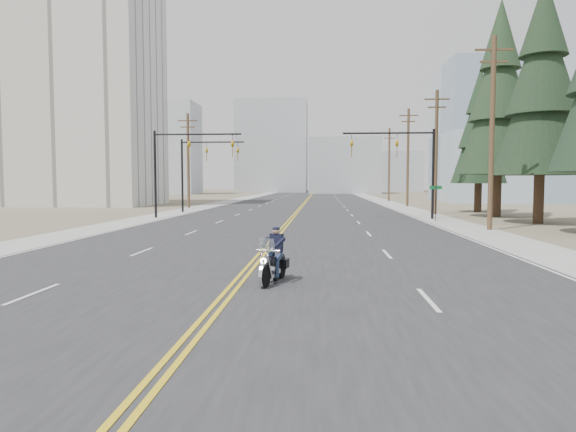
# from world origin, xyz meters

# --- Properties ---
(ground_plane) EXTENTS (400.00, 400.00, 0.00)m
(ground_plane) POSITION_xyz_m (0.00, 0.00, 0.00)
(ground_plane) COLOR #776D56
(ground_plane) RESTS_ON ground
(road) EXTENTS (20.00, 200.00, 0.01)m
(road) POSITION_xyz_m (0.00, 70.00, 0.01)
(road) COLOR #303033
(road) RESTS_ON ground
(sidewalk_left) EXTENTS (3.00, 200.00, 0.01)m
(sidewalk_left) POSITION_xyz_m (-11.50, 70.00, 0.01)
(sidewalk_left) COLOR #A5A5A0
(sidewalk_left) RESTS_ON ground
(sidewalk_right) EXTENTS (3.00, 200.00, 0.01)m
(sidewalk_right) POSITION_xyz_m (11.50, 70.00, 0.01)
(sidewalk_right) COLOR #A5A5A0
(sidewalk_right) RESTS_ON ground
(traffic_mast_left) EXTENTS (7.10, 0.26, 7.00)m
(traffic_mast_left) POSITION_xyz_m (-8.98, 32.00, 4.94)
(traffic_mast_left) COLOR black
(traffic_mast_left) RESTS_ON ground
(traffic_mast_right) EXTENTS (7.10, 0.26, 7.00)m
(traffic_mast_right) POSITION_xyz_m (8.98, 32.00, 4.94)
(traffic_mast_right) COLOR black
(traffic_mast_right) RESTS_ON ground
(traffic_mast_far) EXTENTS (6.10, 0.26, 7.00)m
(traffic_mast_far) POSITION_xyz_m (-9.31, 40.00, 4.87)
(traffic_mast_far) COLOR black
(traffic_mast_far) RESTS_ON ground
(street_sign) EXTENTS (0.90, 0.06, 2.62)m
(street_sign) POSITION_xyz_m (10.80, 30.00, 1.80)
(street_sign) COLOR black
(street_sign) RESTS_ON ground
(utility_pole_b) EXTENTS (2.20, 0.30, 11.50)m
(utility_pole_b) POSITION_xyz_m (12.50, 23.00, 5.98)
(utility_pole_b) COLOR brown
(utility_pole_b) RESTS_ON ground
(utility_pole_c) EXTENTS (2.20, 0.30, 11.00)m
(utility_pole_c) POSITION_xyz_m (12.50, 38.00, 5.73)
(utility_pole_c) COLOR brown
(utility_pole_c) RESTS_ON ground
(utility_pole_d) EXTENTS (2.20, 0.30, 11.50)m
(utility_pole_d) POSITION_xyz_m (12.50, 53.00, 5.98)
(utility_pole_d) COLOR brown
(utility_pole_d) RESTS_ON ground
(utility_pole_e) EXTENTS (2.20, 0.30, 11.00)m
(utility_pole_e) POSITION_xyz_m (12.50, 70.00, 5.73)
(utility_pole_e) COLOR brown
(utility_pole_e) RESTS_ON ground
(utility_pole_left) EXTENTS (2.20, 0.30, 10.50)m
(utility_pole_left) POSITION_xyz_m (-12.50, 48.00, 5.48)
(utility_pole_left) COLOR brown
(utility_pole_left) RESTS_ON ground
(apartment_block) EXTENTS (18.00, 14.00, 30.00)m
(apartment_block) POSITION_xyz_m (-28.00, 55.00, 15.00)
(apartment_block) COLOR silver
(apartment_block) RESTS_ON ground
(glass_building) EXTENTS (24.00, 16.00, 20.00)m
(glass_building) POSITION_xyz_m (32.00, 70.00, 10.00)
(glass_building) COLOR #9EB5CC
(glass_building) RESTS_ON ground
(haze_bldg_a) EXTENTS (14.00, 12.00, 22.00)m
(haze_bldg_a) POSITION_xyz_m (-35.00, 115.00, 11.00)
(haze_bldg_a) COLOR #B7BCC6
(haze_bldg_a) RESTS_ON ground
(haze_bldg_b) EXTENTS (18.00, 14.00, 14.00)m
(haze_bldg_b) POSITION_xyz_m (8.00, 125.00, 7.00)
(haze_bldg_b) COLOR #ADB2B7
(haze_bldg_b) RESTS_ON ground
(haze_bldg_c) EXTENTS (16.00, 12.00, 18.00)m
(haze_bldg_c) POSITION_xyz_m (40.00, 110.00, 9.00)
(haze_bldg_c) COLOR #B7BCC6
(haze_bldg_c) RESTS_ON ground
(haze_bldg_d) EXTENTS (20.00, 15.00, 26.00)m
(haze_bldg_d) POSITION_xyz_m (-12.00, 140.00, 13.00)
(haze_bldg_d) COLOR #ADB2B7
(haze_bldg_d) RESTS_ON ground
(haze_bldg_e) EXTENTS (14.00, 14.00, 12.00)m
(haze_bldg_e) POSITION_xyz_m (25.00, 150.00, 6.00)
(haze_bldg_e) COLOR #B7BCC6
(haze_bldg_e) RESTS_ON ground
(haze_bldg_f) EXTENTS (12.00, 12.00, 16.00)m
(haze_bldg_f) POSITION_xyz_m (-50.00, 130.00, 8.00)
(haze_bldg_f) COLOR #ADB2B7
(haze_bldg_f) RESTS_ON ground
(motorcyclist) EXTENTS (1.31, 2.20, 1.60)m
(motorcyclist) POSITION_xyz_m (1.01, 5.95, 0.80)
(motorcyclist) COLOR black
(motorcyclist) RESTS_ON ground
(conifer_mid) EXTENTS (6.35, 6.35, 16.94)m
(conifer_mid) POSITION_xyz_m (17.53, 28.37, 9.72)
(conifer_mid) COLOR #382619
(conifer_mid) RESTS_ON ground
(conifer_tall) EXTENTS (6.41, 6.41, 17.80)m
(conifer_tall) POSITION_xyz_m (16.91, 35.12, 10.22)
(conifer_tall) COLOR #382619
(conifer_tall) RESTS_ON ground
(conifer_far) EXTENTS (5.19, 5.19, 13.90)m
(conifer_far) POSITION_xyz_m (17.48, 42.19, 7.98)
(conifer_far) COLOR #382619
(conifer_far) RESTS_ON ground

